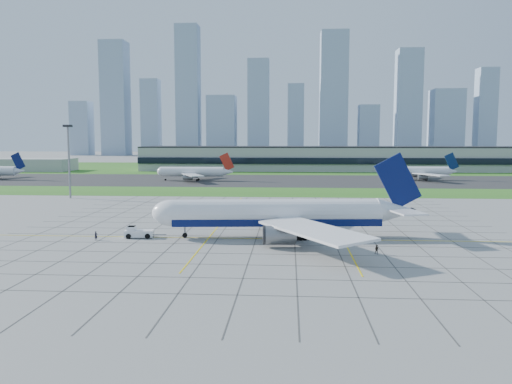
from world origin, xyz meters
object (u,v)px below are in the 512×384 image
crew_near (96,236)px  airliner (279,214)px  light_mast (69,152)px  pushback_tug (138,233)px  crew_far (377,250)px  distant_jet_2 (422,171)px  distant_jet_1 (194,172)px

crew_near → airliner: bearing=-42.7°
light_mast → pushback_tug: (45.03, -67.61, -15.11)m
crew_far → distant_jet_2: distant_jet_2 is taller
light_mast → crew_near: 81.63m
distant_jet_2 → light_mast: bearing=-149.0°
light_mast → distant_jet_1: (29.33, 75.22, -11.70)m
airliner → crew_far: size_ratio=33.30×
distant_jet_1 → crew_near: bearing=-86.9°
crew_near → distant_jet_1: 146.46m
airliner → distant_jet_2: airliner is taller
distant_jet_1 → distant_jet_2: same height
light_mast → crew_far: bearing=-40.7°
airliner → distant_jet_1: airliner is taller
crew_near → distant_jet_2: bearing=4.7°
pushback_tug → crew_near: (-7.71, -3.38, -0.14)m
pushback_tug → crew_far: (47.66, -12.13, -0.21)m
airliner → crew_near: (-37.29, -5.63, -3.96)m
airliner → pushback_tug: bearing=179.2°
airliner → light_mast: bearing=133.6°
light_mast → crew_far: 123.22m
airliner → pushback_tug: 29.91m
crew_far → crew_near: bearing=-175.9°
airliner → distant_jet_1: size_ratio=1.35×
light_mast → airliner: size_ratio=0.45×
airliner → crew_far: bearing=-43.6°
airliner → distant_jet_2: size_ratio=1.35×
pushback_tug → crew_near: pushback_tug is taller
crew_near → distant_jet_2: distant_jet_2 is taller
pushback_tug → distant_jet_2: (98.21, 153.67, 3.41)m
light_mast → pushback_tug: bearing=-56.3°
airliner → pushback_tug: (-29.58, -2.25, -3.82)m
airliner → crew_near: bearing=-176.6°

